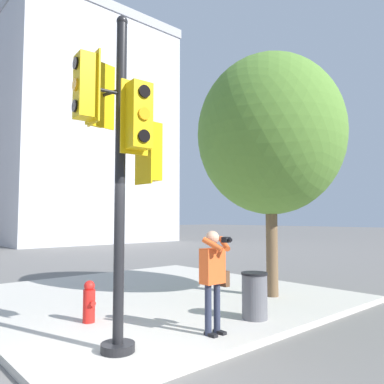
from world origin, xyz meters
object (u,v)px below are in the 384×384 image
(fire_hydrant, at_px, (89,302))
(trash_bin, at_px, (255,295))
(street_tree, at_px, (270,135))
(traffic_signal_pole, at_px, (119,142))
(person_photographer, at_px, (214,272))

(fire_hydrant, xyz_separation_m, trash_bin, (2.43, -1.83, 0.06))
(street_tree, distance_m, trash_bin, 4.12)
(street_tree, relative_size, fire_hydrant, 7.95)
(street_tree, height_order, fire_hydrant, street_tree)
(traffic_signal_pole, height_order, trash_bin, traffic_signal_pole)
(person_photographer, xyz_separation_m, trash_bin, (1.22, 0.14, -0.57))
(traffic_signal_pole, bearing_deg, person_photographer, -11.72)
(trash_bin, bearing_deg, person_photographer, -173.32)
(person_photographer, relative_size, trash_bin, 1.95)
(street_tree, bearing_deg, person_photographer, -159.86)
(traffic_signal_pole, distance_m, street_tree, 4.90)
(person_photographer, bearing_deg, fire_hydrant, 121.68)
(person_photographer, bearing_deg, traffic_signal_pole, 168.28)
(street_tree, distance_m, fire_hydrant, 5.68)
(traffic_signal_pole, xyz_separation_m, person_photographer, (1.61, -0.33, -1.99))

